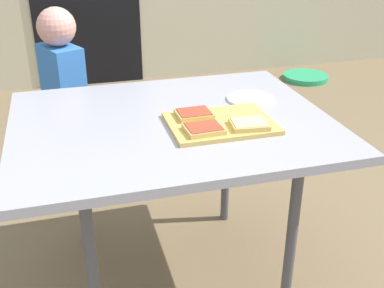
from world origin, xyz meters
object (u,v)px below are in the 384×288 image
(child_left, at_px, (64,92))
(garden_hose_coil, at_px, (306,77))
(pizza_slice_far_left, at_px, (194,114))
(plate_white_right, at_px, (250,99))
(pizza_slice_near_left, at_px, (204,129))
(dining_table, at_px, (172,134))
(cutting_board, at_px, (221,123))
(pizza_slice_near_right, at_px, (249,124))

(child_left, xyz_separation_m, garden_hose_coil, (2.15, 1.44, -0.56))
(pizza_slice_far_left, relative_size, plate_white_right, 0.68)
(pizza_slice_far_left, xyz_separation_m, child_left, (-0.44, 0.83, -0.16))
(plate_white_right, bearing_deg, pizza_slice_near_left, -135.32)
(dining_table, bearing_deg, child_left, 114.28)
(cutting_board, height_order, child_left, child_left)
(dining_table, xyz_separation_m, plate_white_right, (0.35, 0.11, 0.06))
(pizza_slice_far_left, relative_size, garden_hose_coil, 0.31)
(child_left, bearing_deg, plate_white_right, -44.31)
(pizza_slice_near_left, bearing_deg, child_left, 114.21)
(pizza_slice_near_right, relative_size, garden_hose_coil, 0.33)
(garden_hose_coil, bearing_deg, pizza_slice_near_right, -122.97)
(pizza_slice_near_right, bearing_deg, pizza_slice_far_left, 138.32)
(dining_table, height_order, pizza_slice_near_right, pizza_slice_near_right)
(dining_table, height_order, pizza_slice_near_left, pizza_slice_near_left)
(cutting_board, height_order, garden_hose_coil, cutting_board)
(pizza_slice_near_left, xyz_separation_m, plate_white_right, (0.27, 0.27, -0.02))
(pizza_slice_near_right, relative_size, pizza_slice_near_left, 1.04)
(pizza_slice_near_left, height_order, plate_white_right, pizza_slice_near_left)
(garden_hose_coil, bearing_deg, cutting_board, -125.06)
(child_left, bearing_deg, cutting_board, -60.13)
(pizza_slice_near_left, relative_size, plate_white_right, 0.70)
(dining_table, bearing_deg, cutting_board, -31.90)
(dining_table, relative_size, garden_hose_coil, 2.78)
(garden_hose_coil, bearing_deg, pizza_slice_near_left, -125.61)
(pizza_slice_near_right, distance_m, pizza_slice_far_left, 0.21)
(cutting_board, relative_size, pizza_slice_far_left, 2.88)
(cutting_board, distance_m, pizza_slice_far_left, 0.10)
(dining_table, distance_m, pizza_slice_far_left, 0.12)
(child_left, bearing_deg, pizza_slice_near_left, -65.79)
(cutting_board, bearing_deg, pizza_slice_near_left, -140.58)
(cutting_board, xyz_separation_m, pizza_slice_far_left, (-0.08, 0.07, 0.02))
(cutting_board, xyz_separation_m, plate_white_right, (0.19, 0.20, -0.00))
(dining_table, xyz_separation_m, garden_hose_coil, (1.79, 2.24, -0.64))
(cutting_board, bearing_deg, pizza_slice_far_left, 139.14)
(pizza_slice_far_left, distance_m, child_left, 0.95)
(cutting_board, bearing_deg, pizza_slice_near_right, -42.46)
(pizza_slice_near_right, height_order, pizza_slice_near_left, same)
(pizza_slice_near_left, bearing_deg, pizza_slice_near_right, -1.44)
(cutting_board, height_order, plate_white_right, cutting_board)
(pizza_slice_near_right, xyz_separation_m, pizza_slice_near_left, (-0.16, 0.00, 0.00))
(pizza_slice_near_right, height_order, plate_white_right, pizza_slice_near_right)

